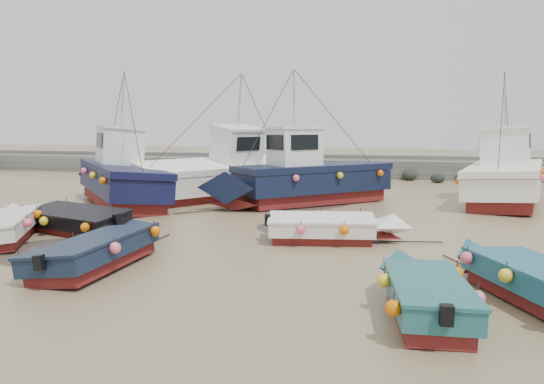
{
  "coord_description": "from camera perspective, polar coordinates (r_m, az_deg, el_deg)",
  "views": [
    {
      "loc": [
        6.24,
        -15.28,
        3.94
      ],
      "look_at": [
        2.32,
        2.96,
        1.4
      ],
      "focal_mm": 35.0,
      "sensor_mm": 36.0,
      "label": 1
    }
  ],
  "objects": [
    {
      "name": "dinghy_5",
      "position": [
        17.33,
        6.55,
        -3.57
      ],
      "size": [
        5.69,
        2.35,
        1.43
      ],
      "rotation": [
        0.0,
        0.0,
        -1.42
      ],
      "color": "maroon",
      "rests_on": "ground"
    },
    {
      "name": "cabin_boat_0",
      "position": [
        26.02,
        -16.28,
        1.65
      ],
      "size": [
        8.02,
        9.18,
        6.22
      ],
      "rotation": [
        0.0,
        0.0,
        0.7
      ],
      "color": "maroon",
      "rests_on": "ground"
    },
    {
      "name": "dinghy_1",
      "position": [
        15.18,
        -17.63,
        -5.56
      ],
      "size": [
        2.47,
        6.42,
        1.43
      ],
      "rotation": [
        0.0,
        0.0,
        -0.06
      ],
      "color": "maroon",
      "rests_on": "ground"
    },
    {
      "name": "dinghy_2",
      "position": [
        11.38,
        16.04,
        -9.84
      ],
      "size": [
        2.02,
        5.4,
        1.43
      ],
      "rotation": [
        0.0,
        0.0,
        0.11
      ],
      "color": "maroon",
      "rests_on": "ground"
    },
    {
      "name": "puddle_a",
      "position": [
        17.29,
        -21.64,
        -5.96
      ],
      "size": [
        4.23,
        4.23,
        0.01
      ],
      "primitive_type": "cylinder",
      "color": "#4F4740",
      "rests_on": "ground"
    },
    {
      "name": "seawall",
      "position": [
        37.93,
        2.7,
        2.73
      ],
      "size": [
        60.0,
        4.92,
        1.5
      ],
      "color": "slate",
      "rests_on": "ground"
    },
    {
      "name": "person",
      "position": [
        25.92,
        -13.29,
        -1.2
      ],
      "size": [
        0.75,
        0.69,
        1.72
      ],
      "primitive_type": "imported",
      "rotation": [
        0.0,
        0.0,
        3.74
      ],
      "color": "#1E233B",
      "rests_on": "ground"
    },
    {
      "name": "cabin_boat_2",
      "position": [
        24.86,
        3.19,
        1.7
      ],
      "size": [
        9.0,
        7.82,
        6.22
      ],
      "rotation": [
        0.0,
        0.0,
        2.27
      ],
      "color": "maroon",
      "rests_on": "ground"
    },
    {
      "name": "dinghy_0",
      "position": [
        19.73,
        -26.45,
        -3.0
      ],
      "size": [
        3.53,
        6.2,
        1.43
      ],
      "rotation": [
        0.0,
        0.0,
        0.45
      ],
      "color": "maroon",
      "rests_on": "ground"
    },
    {
      "name": "puddle_c",
      "position": [
        24.13,
        -26.12,
        -2.44
      ],
      "size": [
        3.92,
        3.92,
        0.01
      ],
      "primitive_type": "cylinder",
      "color": "#4F4740",
      "rests_on": "ground"
    },
    {
      "name": "puddle_d",
      "position": [
        26.66,
        2.01,
        -0.74
      ],
      "size": [
        6.44,
        6.44,
        0.01
      ],
      "primitive_type": "cylinder",
      "color": "#4F4740",
      "rests_on": "ground"
    },
    {
      "name": "dinghy_4",
      "position": [
        20.04,
        -20.85,
        -2.53
      ],
      "size": [
        6.19,
        3.1,
        1.43
      ],
      "rotation": [
        0.0,
        0.0,
        1.24
      ],
      "color": "maroon",
      "rests_on": "ground"
    },
    {
      "name": "cabin_boat_1",
      "position": [
        27.05,
        -5.0,
        2.12
      ],
      "size": [
        8.13,
        9.74,
        6.22
      ],
      "rotation": [
        0.0,
        0.0,
        -0.67
      ],
      "color": "maroon",
      "rests_on": "ground"
    },
    {
      "name": "ground",
      "position": [
        16.97,
        -9.84,
        -5.79
      ],
      "size": [
        120.0,
        120.0,
        0.0
      ],
      "primitive_type": "plane",
      "color": "#8D7653",
      "rests_on": "ground"
    },
    {
      "name": "cabin_boat_3",
      "position": [
        27.67,
        23.95,
        1.67
      ],
      "size": [
        5.21,
        10.49,
        6.22
      ],
      "rotation": [
        0.0,
        0.0,
        -0.27
      ],
      "color": "maroon",
      "rests_on": "ground"
    },
    {
      "name": "puddle_b",
      "position": [
        19.52,
        3.95,
        -3.9
      ],
      "size": [
        3.86,
        3.86,
        0.01
      ],
      "primitive_type": "cylinder",
      "color": "#4F4740",
      "rests_on": "ground"
    },
    {
      "name": "dinghy_6",
      "position": [
        13.14,
        26.07,
        -8.03
      ],
      "size": [
        3.31,
        5.83,
        1.43
      ],
      "rotation": [
        0.0,
        0.0,
        0.42
      ],
      "color": "maroon",
      "rests_on": "ground"
    }
  ]
}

